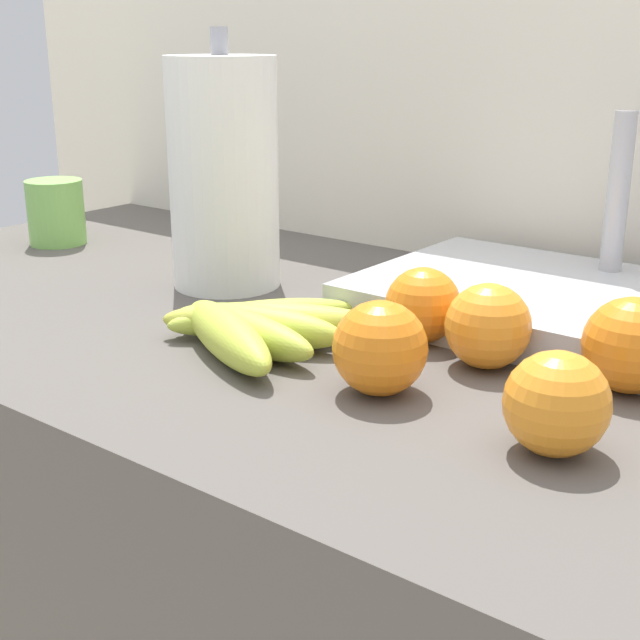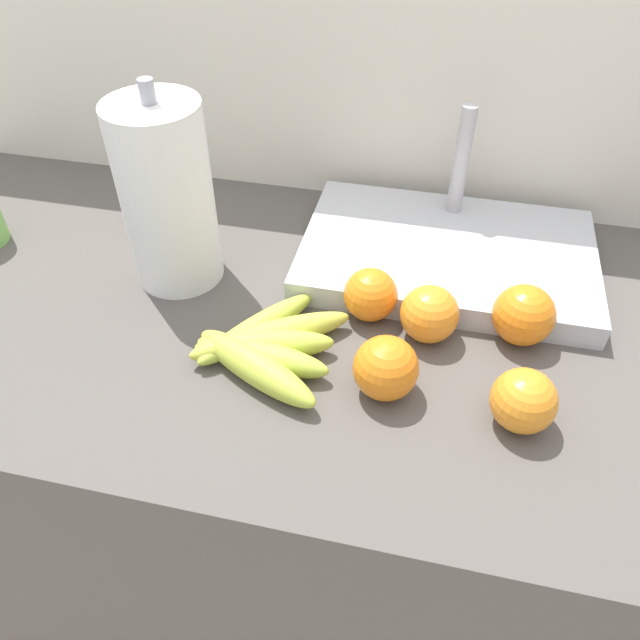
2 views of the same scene
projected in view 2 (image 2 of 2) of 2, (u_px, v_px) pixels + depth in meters
name	position (u px, v px, depth m)	size (l,w,h in m)	color
ground_plane	(316.00, 587.00, 1.45)	(6.00, 6.00, 0.00)	beige
counter	(315.00, 485.00, 1.16)	(1.44, 0.65, 0.86)	#514C47
wall_back	(354.00, 278.00, 1.27)	(1.84, 0.06, 1.30)	silver
banana_bunch	(262.00, 348.00, 0.79)	(0.20, 0.22, 0.04)	#B7C63F
orange_front	(429.00, 314.00, 0.81)	(0.08, 0.08, 0.08)	orange
orange_back_right	(386.00, 368.00, 0.74)	(0.08, 0.08, 0.08)	orange
orange_back_left	(523.00, 401.00, 0.70)	(0.08, 0.08, 0.08)	orange
orange_far_right	(524.00, 315.00, 0.81)	(0.08, 0.08, 0.08)	orange
orange_center	(370.00, 295.00, 0.84)	(0.07, 0.07, 0.07)	orange
paper_towel_roll	(167.00, 197.00, 0.85)	(0.13, 0.13, 0.29)	white
sink_basin	(447.00, 253.00, 0.94)	(0.43, 0.28, 0.21)	#B7BABF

